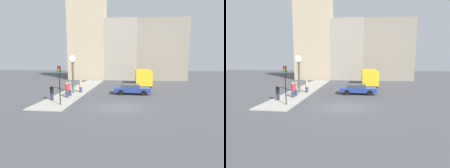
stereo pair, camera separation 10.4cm
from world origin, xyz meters
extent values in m
plane|color=#47474C|center=(0.00, 0.00, 0.00)|extent=(120.00, 120.00, 0.00)
cube|color=#A39E93|center=(-6.41, 9.41, 0.05)|extent=(3.41, 22.83, 0.10)
cube|color=tan|center=(-8.88, 24.60, 9.27)|extent=(8.17, 5.00, 18.54)
cube|color=gray|center=(-1.24, 24.60, 6.60)|extent=(7.13, 5.00, 13.20)
cube|color=gray|center=(7.65, 24.60, 6.52)|extent=(10.64, 5.00, 13.04)
cube|color=navy|center=(1.30, 6.60, 0.57)|extent=(4.55, 1.86, 0.56)
cube|color=#2D3842|center=(1.12, 6.60, 1.07)|extent=(2.18, 1.68, 0.44)
cylinder|color=black|center=(2.71, 7.42, 0.34)|extent=(0.68, 0.22, 0.68)
cylinder|color=black|center=(2.71, 5.78, 0.34)|extent=(0.68, 0.22, 0.68)
cylinder|color=black|center=(-0.11, 7.42, 0.34)|extent=(0.68, 0.22, 0.68)
cylinder|color=black|center=(-0.11, 5.78, 0.34)|extent=(0.68, 0.22, 0.68)
cube|color=gold|center=(3.19, 14.94, 1.53)|extent=(2.51, 7.56, 2.34)
cube|color=#1E232D|center=(3.19, 14.94, 1.67)|extent=(2.54, 7.41, 0.70)
cylinder|color=black|center=(4.30, 17.29, 0.45)|extent=(0.28, 0.90, 0.90)
cylinder|color=black|center=(2.07, 17.29, 0.45)|extent=(0.28, 0.90, 0.90)
cylinder|color=black|center=(4.30, 12.60, 0.45)|extent=(0.28, 0.90, 0.90)
cylinder|color=black|center=(2.07, 12.60, 0.45)|extent=(0.28, 0.90, 0.90)
cylinder|color=black|center=(-5.55, -0.09, 1.57)|extent=(0.09, 0.09, 2.92)
cube|color=black|center=(-5.55, -0.09, 3.41)|extent=(0.26, 0.20, 0.76)
cylinder|color=red|center=(-5.55, -0.21, 3.62)|extent=(0.15, 0.04, 0.15)
cylinder|color=orange|center=(-5.55, -0.21, 3.41)|extent=(0.15, 0.04, 0.15)
cylinder|color=green|center=(-5.55, -0.21, 3.20)|extent=(0.15, 0.04, 0.15)
cylinder|color=#4C473D|center=(-6.40, 6.26, 2.03)|extent=(0.28, 0.28, 3.85)
cube|color=#4C473D|center=(-6.40, 6.26, 4.04)|extent=(0.36, 0.36, 0.17)
cylinder|color=#4C473D|center=(-6.40, 6.26, 4.57)|extent=(0.97, 0.04, 0.97)
cylinder|color=white|center=(-6.40, 6.26, 4.57)|extent=(0.90, 0.06, 0.90)
cylinder|color=#2D334C|center=(-7.19, 1.66, 0.47)|extent=(0.33, 0.33, 0.73)
cylinder|color=black|center=(-7.19, 1.66, 1.18)|extent=(0.38, 0.38, 0.68)
sphere|color=tan|center=(-7.19, 1.66, 1.64)|extent=(0.24, 0.24, 0.24)
cylinder|color=#2D334C|center=(-6.10, 4.17, 0.48)|extent=(0.34, 0.34, 0.75)
cylinder|color=slate|center=(-6.10, 4.17, 1.20)|extent=(0.39, 0.39, 0.70)
sphere|color=tan|center=(-6.10, 4.17, 1.67)|extent=(0.24, 0.24, 0.24)
cylinder|color=#2D334C|center=(-5.49, 6.61, 0.47)|extent=(0.36, 0.36, 0.73)
cylinder|color=tan|center=(-5.49, 6.61, 1.17)|extent=(0.43, 0.43, 0.68)
sphere|color=tan|center=(-5.49, 6.61, 1.62)|extent=(0.23, 0.23, 0.23)
cylinder|color=#2D334C|center=(-6.10, 3.23, 0.49)|extent=(0.36, 0.36, 0.77)
cylinder|color=red|center=(-6.10, 3.23, 1.23)|extent=(0.43, 0.43, 0.71)
sphere|color=tan|center=(-6.10, 3.23, 1.71)|extent=(0.25, 0.25, 0.25)
camera|label=1|loc=(1.12, -15.74, 4.28)|focal=28.00mm
camera|label=2|loc=(1.23, -15.73, 4.28)|focal=28.00mm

